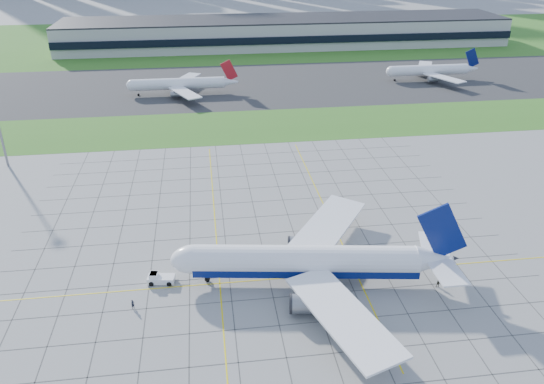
# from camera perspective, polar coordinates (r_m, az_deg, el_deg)

# --- Properties ---
(ground) EXTENTS (1400.00, 1400.00, 0.00)m
(ground) POSITION_cam_1_polar(r_m,az_deg,el_deg) (110.30, -0.43, -8.77)
(ground) COLOR gray
(ground) RESTS_ON ground
(grass_median) EXTENTS (700.00, 35.00, 0.04)m
(grass_median) POSITION_cam_1_polar(r_m,az_deg,el_deg) (190.53, -3.90, 7.03)
(grass_median) COLOR #32681D
(grass_median) RESTS_ON ground
(asphalt_taxiway) EXTENTS (700.00, 75.00, 0.04)m
(asphalt_taxiway) POSITION_cam_1_polar(r_m,az_deg,el_deg) (242.95, -4.87, 11.35)
(asphalt_taxiway) COLOR #383838
(asphalt_taxiway) RESTS_ON ground
(grass_far) EXTENTS (700.00, 145.00, 0.04)m
(grass_far) POSITION_cam_1_polar(r_m,az_deg,el_deg) (350.18, -5.96, 16.05)
(grass_far) COLOR #32681D
(grass_far) RESTS_ON ground
(apron_markings) EXTENTS (120.00, 130.00, 0.03)m
(apron_markings) POSITION_cam_1_polar(r_m,az_deg,el_deg) (119.47, -0.90, -5.69)
(apron_markings) COLOR #474744
(apron_markings) RESTS_ON ground
(terminal) EXTENTS (260.00, 43.00, 15.80)m
(terminal) POSITION_cam_1_polar(r_m,az_deg,el_deg) (327.90, 1.48, 16.86)
(terminal) COLOR #B7B7B2
(terminal) RESTS_ON ground
(airliner) EXTENTS (57.49, 57.86, 18.16)m
(airliner) POSITION_cam_1_polar(r_m,az_deg,el_deg) (105.34, 3.84, -7.46)
(airliner) COLOR white
(airliner) RESTS_ON ground
(pushback_tug) EXTENTS (7.92, 3.38, 2.17)m
(pushback_tug) POSITION_cam_1_polar(r_m,az_deg,el_deg) (109.64, -11.97, -9.07)
(pushback_tug) COLOR white
(pushback_tug) RESTS_ON ground
(crew_near) EXTENTS (0.81, 0.78, 1.88)m
(crew_near) POSITION_cam_1_polar(r_m,az_deg,el_deg) (104.20, -14.74, -11.60)
(crew_near) COLOR black
(crew_near) RESTS_ON ground
(crew_far) EXTENTS (1.03, 0.90, 1.78)m
(crew_far) POSITION_cam_1_polar(r_m,az_deg,el_deg) (111.07, 17.47, -9.37)
(crew_far) COLOR black
(crew_far) RESTS_ON ground
(distant_jet_1) EXTENTS (44.32, 42.66, 14.08)m
(distant_jet_1) POSITION_cam_1_polar(r_m,az_deg,el_deg) (231.11, -9.86, 11.41)
(distant_jet_1) COLOR white
(distant_jet_1) RESTS_ON ground
(distant_jet_2) EXTENTS (41.99, 42.66, 14.08)m
(distant_jet_2) POSITION_cam_1_polar(r_m,az_deg,el_deg) (261.08, 16.66, 12.45)
(distant_jet_2) COLOR white
(distant_jet_2) RESTS_ON ground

